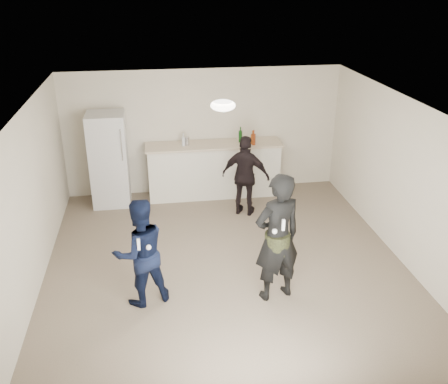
{
  "coord_description": "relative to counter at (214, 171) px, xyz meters",
  "views": [
    {
      "loc": [
        -1.02,
        -6.58,
        4.19
      ],
      "look_at": [
        0.0,
        0.2,
        1.15
      ],
      "focal_mm": 40.0,
      "sensor_mm": 36.0,
      "label": 1
    }
  ],
  "objects": [
    {
      "name": "fridge",
      "position": [
        -2.03,
        -0.07,
        0.38
      ],
      "size": [
        0.7,
        0.7,
        1.8
      ],
      "primitive_type": "cube",
      "color": "silver",
      "rests_on": "floor"
    },
    {
      "name": "wall_right",
      "position": [
        2.58,
        -2.67,
        0.72
      ],
      "size": [
        0.0,
        6.0,
        6.0
      ],
      "primitive_type": "plane",
      "rotation": [
        1.57,
        0.0,
        -1.57
      ],
      "color": "beige",
      "rests_on": "floor"
    },
    {
      "name": "counter",
      "position": [
        0.0,
        0.0,
        0.0
      ],
      "size": [
        2.6,
        0.56,
        1.05
      ],
      "primitive_type": "cube",
      "color": "silver",
      "rests_on": "floor"
    },
    {
      "name": "camo_shorts",
      "position": [
        0.39,
        -3.57,
        0.32
      ],
      "size": [
        0.34,
        0.34,
        0.28
      ],
      "primitive_type": "cylinder",
      "color": "#323A1A",
      "rests_on": "woman"
    },
    {
      "name": "woman",
      "position": [
        0.39,
        -3.57,
        0.4
      ],
      "size": [
        0.77,
        0.61,
        1.85
      ],
      "primitive_type": "imported",
      "rotation": [
        0.0,
        0.0,
        3.42
      ],
      "color": "black",
      "rests_on": "floor"
    },
    {
      "name": "wall_front",
      "position": [
        -0.17,
        -5.67,
        0.72
      ],
      "size": [
        6.0,
        0.0,
        6.0
      ],
      "primitive_type": "plane",
      "rotation": [
        -1.57,
        0.0,
        0.0
      ],
      "color": "beige",
      "rests_on": "floor"
    },
    {
      "name": "remote_woman",
      "position": [
        0.39,
        -3.82,
        0.72
      ],
      "size": [
        0.04,
        0.04,
        0.15
      ],
      "primitive_type": "cube",
      "color": "white",
      "rests_on": "woman"
    },
    {
      "name": "fridge_handle",
      "position": [
        -1.75,
        -0.44,
        0.78
      ],
      "size": [
        0.02,
        0.02,
        0.6
      ],
      "primitive_type": "cylinder",
      "color": "silver",
      "rests_on": "fridge"
    },
    {
      "name": "wall_left",
      "position": [
        -2.92,
        -2.67,
        0.72
      ],
      "size": [
        0.0,
        6.0,
        6.0
      ],
      "primitive_type": "plane",
      "rotation": [
        1.57,
        0.0,
        1.57
      ],
      "color": "beige",
      "rests_on": "floor"
    },
    {
      "name": "nunchuk_man",
      "position": [
        -1.32,
        -3.66,
        0.45
      ],
      "size": [
        0.07,
        0.07,
        0.07
      ],
      "primitive_type": "sphere",
      "color": "white",
      "rests_on": "man"
    },
    {
      "name": "shaker",
      "position": [
        -0.52,
        0.0,
        0.65
      ],
      "size": [
        0.08,
        0.08,
        0.17
      ],
      "primitive_type": "cylinder",
      "color": "silver",
      "rests_on": "counter_top"
    },
    {
      "name": "ceiling_dome",
      "position": [
        -0.17,
        -2.37,
        1.93
      ],
      "size": [
        0.36,
        0.36,
        0.16
      ],
      "primitive_type": "ellipsoid",
      "color": "white",
      "rests_on": "ceiling"
    },
    {
      "name": "floor",
      "position": [
        -0.17,
        -2.67,
        -0.53
      ],
      "size": [
        6.0,
        6.0,
        0.0
      ],
      "primitive_type": "plane",
      "color": "#6B5B4C",
      "rests_on": "ground"
    },
    {
      "name": "man",
      "position": [
        -1.44,
        -3.41,
        0.24
      ],
      "size": [
        0.89,
        0.79,
        1.53
      ],
      "primitive_type": "imported",
      "rotation": [
        0.0,
        0.0,
        3.47
      ],
      "color": "#101C43",
      "rests_on": "floor"
    },
    {
      "name": "spectator",
      "position": [
        0.47,
        -0.94,
        0.23
      ],
      "size": [
        0.96,
        0.72,
        1.52
      ],
      "primitive_type": "imported",
      "rotation": [
        0.0,
        0.0,
        2.7
      ],
      "color": "black",
      "rests_on": "floor"
    },
    {
      "name": "bottle_cluster",
      "position": [
        0.46,
        -0.07,
        0.67
      ],
      "size": [
        1.42,
        0.28,
        0.23
      ],
      "color": "#123F12",
      "rests_on": "counter_top"
    },
    {
      "name": "wall_back",
      "position": [
        -0.17,
        0.33,
        0.72
      ],
      "size": [
        6.0,
        0.0,
        6.0
      ],
      "primitive_type": "plane",
      "rotation": [
        1.57,
        0.0,
        0.0
      ],
      "color": "beige",
      "rests_on": "floor"
    },
    {
      "name": "counter_top",
      "position": [
        0.0,
        0.0,
        0.55
      ],
      "size": [
        2.68,
        0.64,
        0.04
      ],
      "primitive_type": "cube",
      "color": "beige",
      "rests_on": "counter"
    },
    {
      "name": "nunchuk_woman",
      "position": [
        0.29,
        -3.79,
        0.62
      ],
      "size": [
        0.07,
        0.07,
        0.07
      ],
      "primitive_type": "sphere",
      "color": "white",
      "rests_on": "woman"
    },
    {
      "name": "remote_man",
      "position": [
        -1.44,
        -3.69,
        0.53
      ],
      "size": [
        0.04,
        0.04,
        0.15
      ],
      "primitive_type": "cube",
      "color": "white",
      "rests_on": "man"
    },
    {
      "name": "ceiling",
      "position": [
        -0.17,
        -2.67,
        1.98
      ],
      "size": [
        6.0,
        6.0,
        0.0
      ],
      "primitive_type": "plane",
      "rotation": [
        3.14,
        0.0,
        0.0
      ],
      "color": "silver",
      "rests_on": "wall_back"
    }
  ]
}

